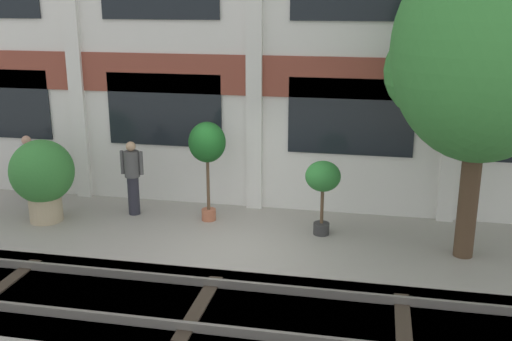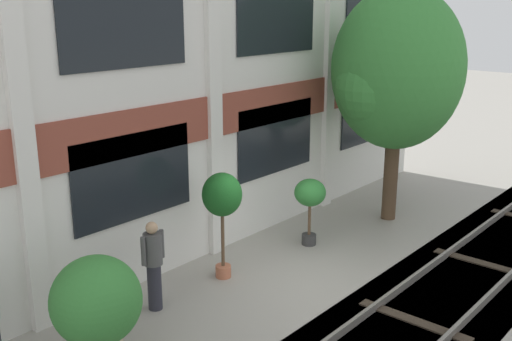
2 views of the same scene
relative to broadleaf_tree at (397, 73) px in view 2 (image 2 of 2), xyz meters
name	(u,v)px [view 2 (image 2 of 2)]	position (x,y,z in m)	size (l,w,h in m)	color
ground_plane	(305,284)	(-4.49, -0.60, -3.78)	(80.00, 80.00, 0.00)	#9E998E
apartment_facade	(203,58)	(-4.49, 2.17, 0.54)	(17.63, 0.64, 8.70)	silver
rail_tracks	(411,330)	(-4.49, -2.93, -3.92)	(25.27, 2.80, 0.43)	#423F3A
broadleaf_tree	(397,73)	(0.00, 0.00, 0.00)	(3.40, 3.24, 5.87)	#4C3826
potted_plant_fluted_column	(97,306)	(-8.85, 0.12, -2.72)	(1.38, 1.38, 1.84)	tan
potted_plant_low_pan	(310,196)	(-2.78, 0.54, -2.61)	(0.73, 0.73, 1.58)	#333333
potted_plant_tall_urn	(222,198)	(-5.32, 0.88, -2.08)	(0.81, 0.81, 2.23)	#B76647
resident_by_doorway	(153,263)	(-7.09, 0.91, -2.87)	(0.53, 0.34, 1.71)	#282833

